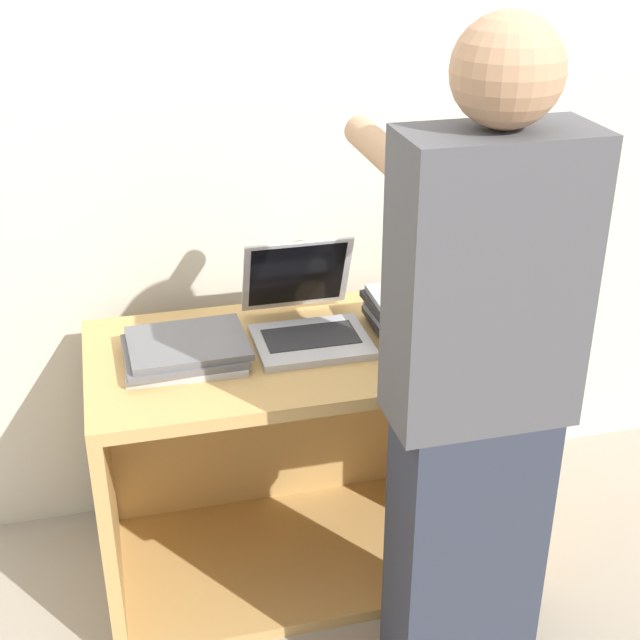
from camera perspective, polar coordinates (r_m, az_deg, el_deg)
ground_plane at (r=2.64m, az=1.21°, el=-19.05°), size 12.00×12.00×0.00m
wall_back at (r=2.64m, az=-2.74°, el=11.45°), size 8.00×0.05×2.40m
cart at (r=2.68m, az=-0.87°, el=-7.88°), size 1.22×0.61×0.74m
laptop_open at (r=2.46m, az=-0.86°, el=0.08°), size 0.31×0.36×0.25m
laptop_stack_left at (r=2.37m, az=-8.61°, el=-1.95°), size 0.33×0.27×0.05m
laptop_stack_right at (r=2.50m, az=7.04°, el=0.43°), size 0.33×0.27×0.11m
person at (r=2.02m, az=9.94°, el=-5.05°), size 0.40×0.53×1.67m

